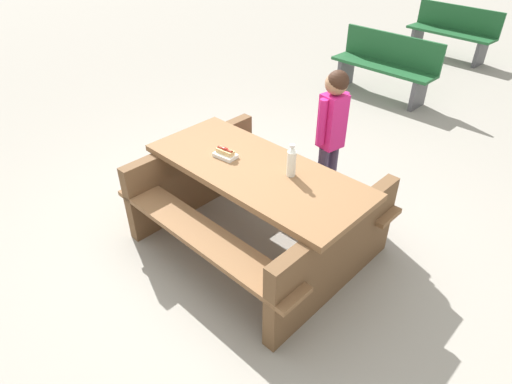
{
  "coord_description": "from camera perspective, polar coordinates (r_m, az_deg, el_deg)",
  "views": [
    {
      "loc": [
        -1.42,
        2.41,
        2.48
      ],
      "look_at": [
        0.0,
        0.0,
        0.52
      ],
      "focal_mm": 30.47,
      "sensor_mm": 36.0,
      "label": 1
    }
  ],
  "objects": [
    {
      "name": "ground_plane",
      "position": [
        3.74,
        -0.0,
        -6.62
      ],
      "size": [
        30.0,
        30.0,
        0.0
      ],
      "primitive_type": "plane",
      "color": "gray",
      "rests_on": "ground"
    },
    {
      "name": "child_in_coat",
      "position": [
        3.88,
        10.0,
        9.07
      ],
      "size": [
        0.24,
        0.3,
        1.28
      ],
      "color": "#3F334C",
      "rests_on": "ground"
    },
    {
      "name": "park_bench_mid",
      "position": [
        8.78,
        24.39,
        18.7
      ],
      "size": [
        1.55,
        0.82,
        0.85
      ],
      "color": "#1E592D",
      "rests_on": "ground"
    },
    {
      "name": "soda_bottle",
      "position": [
        3.15,
        4.69,
        4.05
      ],
      "size": [
        0.07,
        0.07,
        0.25
      ],
      "color": "silver",
      "rests_on": "picnic_table"
    },
    {
      "name": "picnic_table",
      "position": [
        3.46,
        -0.0,
        -1.09
      ],
      "size": [
        2.08,
        1.78,
        0.75
      ],
      "color": "brown",
      "rests_on": "ground"
    },
    {
      "name": "park_bench_near",
      "position": [
        6.65,
        16.62,
        15.77
      ],
      "size": [
        1.55,
        0.77,
        0.85
      ],
      "color": "#1E592D",
      "rests_on": "ground"
    },
    {
      "name": "hotdog_tray",
      "position": [
        3.42,
        -4.05,
        5.06
      ],
      "size": [
        0.19,
        0.13,
        0.08
      ],
      "color": "white",
      "rests_on": "picnic_table"
    }
  ]
}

